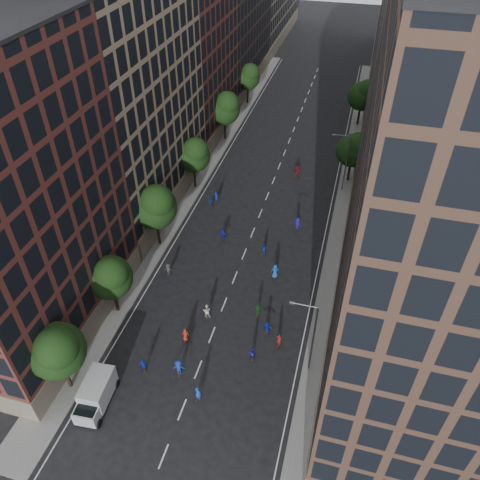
{
  "coord_description": "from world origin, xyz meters",
  "views": [
    {
      "loc": [
        11.23,
        -16.37,
        39.77
      ],
      "look_at": [
        -0.62,
        27.22,
        2.0
      ],
      "focal_mm": 35.0,
      "sensor_mm": 36.0,
      "label": 1
    }
  ],
  "objects_px": {
    "streetlamp_far": "(345,160)",
    "skater_2": "(252,353)",
    "streetlamp_near": "(311,335)",
    "skater_0": "(79,416)",
    "skater_1": "(198,394)",
    "cargo_van": "(96,394)"
  },
  "relations": [
    {
      "from": "streetlamp_far",
      "to": "streetlamp_near",
      "type": "bearing_deg",
      "value": -90.0
    },
    {
      "from": "skater_0",
      "to": "skater_1",
      "type": "distance_m",
      "value": 10.77
    },
    {
      "from": "streetlamp_near",
      "to": "skater_0",
      "type": "height_order",
      "value": "streetlamp_near"
    },
    {
      "from": "skater_0",
      "to": "skater_1",
      "type": "bearing_deg",
      "value": -170.05
    },
    {
      "from": "streetlamp_far",
      "to": "cargo_van",
      "type": "xyz_separation_m",
      "value": [
        -18.18,
        -41.88,
        -3.74
      ]
    },
    {
      "from": "cargo_van",
      "to": "skater_2",
      "type": "xyz_separation_m",
      "value": [
        12.64,
        8.66,
        -0.68
      ]
    },
    {
      "from": "skater_0",
      "to": "skater_1",
      "type": "relative_size",
      "value": 0.91
    },
    {
      "from": "skater_0",
      "to": "skater_2",
      "type": "xyz_separation_m",
      "value": [
        13.33,
        10.74,
        -0.08
      ]
    },
    {
      "from": "streetlamp_near",
      "to": "skater_0",
      "type": "relative_size",
      "value": 5.43
    },
    {
      "from": "streetlamp_near",
      "to": "skater_1",
      "type": "bearing_deg",
      "value": -146.77
    },
    {
      "from": "streetlamp_near",
      "to": "skater_2",
      "type": "relative_size",
      "value": 6.03
    },
    {
      "from": "streetlamp_near",
      "to": "skater_0",
      "type": "xyz_separation_m",
      "value": [
        -18.87,
        -10.96,
        -4.33
      ]
    },
    {
      "from": "streetlamp_near",
      "to": "streetlamp_far",
      "type": "xyz_separation_m",
      "value": [
        0.0,
        33.0,
        0.0
      ]
    },
    {
      "from": "cargo_van",
      "to": "skater_0",
      "type": "xyz_separation_m",
      "value": [
        -0.69,
        -2.08,
        -0.6
      ]
    },
    {
      "from": "skater_1",
      "to": "skater_2",
      "type": "relative_size",
      "value": 1.22
    },
    {
      "from": "streetlamp_near",
      "to": "skater_0",
      "type": "bearing_deg",
      "value": -149.85
    },
    {
      "from": "streetlamp_far",
      "to": "skater_1",
      "type": "bearing_deg",
      "value": -103.35
    },
    {
      "from": "streetlamp_far",
      "to": "skater_2",
      "type": "xyz_separation_m",
      "value": [
        -5.54,
        -33.22,
        -4.42
      ]
    },
    {
      "from": "streetlamp_far",
      "to": "skater_2",
      "type": "bearing_deg",
      "value": -99.46
    },
    {
      "from": "skater_0",
      "to": "cargo_van",
      "type": "bearing_deg",
      "value": -125.43
    },
    {
      "from": "streetlamp_near",
      "to": "cargo_van",
      "type": "height_order",
      "value": "streetlamp_near"
    },
    {
      "from": "cargo_van",
      "to": "streetlamp_near",
      "type": "bearing_deg",
      "value": 21.83
    }
  ]
}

